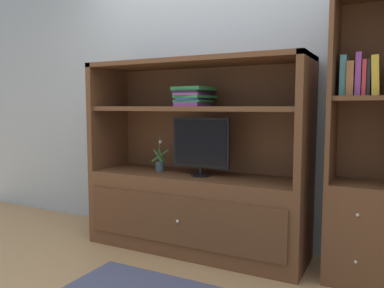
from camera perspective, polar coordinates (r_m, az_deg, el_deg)
ground_plane at (r=2.93m, az=-3.32°, el=-17.74°), size 8.00×8.00×0.00m
painted_rear_wall at (r=3.37m, az=3.19°, el=9.65°), size 6.00×0.10×2.80m
media_console at (r=3.12m, az=0.48°, el=-7.01°), size 1.78×0.56×1.52m
tv_monitor at (r=3.00m, az=1.30°, el=-0.11°), size 0.48×0.16×0.46m
potted_plant at (r=3.26m, az=-4.78°, el=-2.96°), size 0.13×0.09×0.29m
magazine_stack at (r=3.05m, az=0.28°, el=7.08°), size 0.29×0.35×0.15m
bookshelf_tall at (r=2.78m, az=23.76°, el=-5.95°), size 0.41×0.41×1.88m
upright_book_row at (r=2.72m, az=23.62°, el=9.10°), size 0.24×0.16×0.28m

